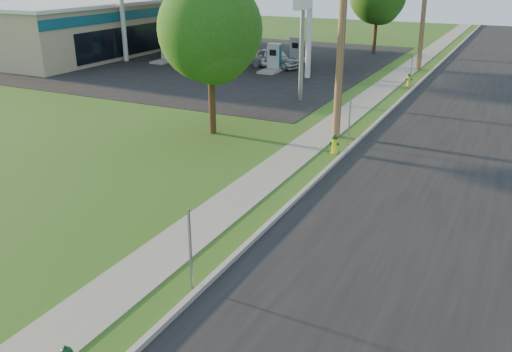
{
  "coord_description": "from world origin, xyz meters",
  "views": [
    {
      "loc": [
        6.31,
        -4.69,
        6.92
      ],
      "look_at": [
        0.0,
        8.0,
        1.4
      ],
      "focal_mm": 38.0,
      "sensor_mm": 36.0,
      "label": 1
    }
  ],
  "objects_px": {
    "fuel_pump_ne": "(274,61)",
    "fuel_pump_nw": "(168,52)",
    "car_silver": "(274,58)",
    "hydrant_mid": "(334,144)",
    "fuel_pump_se": "(296,53)",
    "car_red": "(191,48)",
    "utility_pole_mid": "(342,18)",
    "hydrant_far": "(409,80)",
    "fuel_pump_sw": "(196,46)",
    "tree_verge": "(211,34)"
  },
  "relations": [
    {
      "from": "fuel_pump_ne",
      "to": "fuel_pump_nw",
      "type": "bearing_deg",
      "value": 180.0
    },
    {
      "from": "car_silver",
      "to": "hydrant_mid",
      "type": "bearing_deg",
      "value": -134.51
    },
    {
      "from": "fuel_pump_se",
      "to": "car_red",
      "type": "xyz_separation_m",
      "value": [
        -8.78,
        -1.1,
        -0.06
      ]
    },
    {
      "from": "fuel_pump_nw",
      "to": "fuel_pump_ne",
      "type": "distance_m",
      "value": 9.0
    },
    {
      "from": "utility_pole_mid",
      "to": "car_red",
      "type": "bearing_deg",
      "value": 138.04
    },
    {
      "from": "fuel_pump_nw",
      "to": "hydrant_far",
      "type": "relative_size",
      "value": 4.21
    },
    {
      "from": "fuel_pump_nw",
      "to": "car_silver",
      "type": "xyz_separation_m",
      "value": [
        8.48,
        1.12,
        -0.04
      ]
    },
    {
      "from": "utility_pole_mid",
      "to": "fuel_pump_sw",
      "type": "bearing_deg",
      "value": 136.48
    },
    {
      "from": "utility_pole_mid",
      "to": "fuel_pump_se",
      "type": "distance_m",
      "value": 19.65
    },
    {
      "from": "car_silver",
      "to": "fuel_pump_ne",
      "type": "bearing_deg",
      "value": -141.47
    },
    {
      "from": "fuel_pump_se",
      "to": "car_silver",
      "type": "height_order",
      "value": "fuel_pump_se"
    },
    {
      "from": "hydrant_mid",
      "to": "car_red",
      "type": "relative_size",
      "value": 0.16
    },
    {
      "from": "fuel_pump_se",
      "to": "fuel_pump_ne",
      "type": "bearing_deg",
      "value": -90.0
    },
    {
      "from": "fuel_pump_nw",
      "to": "fuel_pump_sw",
      "type": "xyz_separation_m",
      "value": [
        0.0,
        4.0,
        0.0
      ]
    },
    {
      "from": "car_red",
      "to": "fuel_pump_sw",
      "type": "bearing_deg",
      "value": 24.24
    },
    {
      "from": "utility_pole_mid",
      "to": "fuel_pump_ne",
      "type": "distance_m",
      "value": 16.31
    },
    {
      "from": "utility_pole_mid",
      "to": "fuel_pump_nw",
      "type": "bearing_deg",
      "value": 144.01
    },
    {
      "from": "fuel_pump_sw",
      "to": "fuel_pump_se",
      "type": "relative_size",
      "value": 1.0
    },
    {
      "from": "hydrant_far",
      "to": "tree_verge",
      "type": "bearing_deg",
      "value": -111.42
    },
    {
      "from": "tree_verge",
      "to": "car_silver",
      "type": "xyz_separation_m",
      "value": [
        -4.47,
        16.11,
        -3.58
      ]
    },
    {
      "from": "hydrant_far",
      "to": "car_silver",
      "type": "relative_size",
      "value": 0.19
    },
    {
      "from": "fuel_pump_nw",
      "to": "tree_verge",
      "type": "bearing_deg",
      "value": -49.17
    },
    {
      "from": "fuel_pump_sw",
      "to": "car_silver",
      "type": "bearing_deg",
      "value": -18.75
    },
    {
      "from": "fuel_pump_ne",
      "to": "car_silver",
      "type": "relative_size",
      "value": 0.8
    },
    {
      "from": "car_silver",
      "to": "car_red",
      "type": "bearing_deg",
      "value": 91.62
    },
    {
      "from": "tree_verge",
      "to": "car_red",
      "type": "xyz_separation_m",
      "value": [
        -12.73,
        17.88,
        -3.61
      ]
    },
    {
      "from": "car_red",
      "to": "tree_verge",
      "type": "bearing_deg",
      "value": -131.56
    },
    {
      "from": "fuel_pump_sw",
      "to": "fuel_pump_se",
      "type": "distance_m",
      "value": 9.0
    },
    {
      "from": "car_silver",
      "to": "hydrant_far",
      "type": "bearing_deg",
      "value": -87.36
    },
    {
      "from": "hydrant_mid",
      "to": "fuel_pump_sw",
      "type": "bearing_deg",
      "value": 134.08
    },
    {
      "from": "fuel_pump_sw",
      "to": "hydrant_far",
      "type": "height_order",
      "value": "fuel_pump_sw"
    },
    {
      "from": "fuel_pump_nw",
      "to": "fuel_pump_ne",
      "type": "xyz_separation_m",
      "value": [
        9.0,
        0.0,
        0.0
      ]
    },
    {
      "from": "utility_pole_mid",
      "to": "car_silver",
      "type": "height_order",
      "value": "utility_pole_mid"
    },
    {
      "from": "fuel_pump_ne",
      "to": "fuel_pump_sw",
      "type": "relative_size",
      "value": 1.0
    },
    {
      "from": "fuel_pump_sw",
      "to": "tree_verge",
      "type": "relative_size",
      "value": 0.48
    },
    {
      "from": "car_red",
      "to": "car_silver",
      "type": "height_order",
      "value": "car_silver"
    },
    {
      "from": "hydrant_far",
      "to": "car_silver",
      "type": "xyz_separation_m",
      "value": [
        -10.01,
        1.97,
        0.31
      ]
    },
    {
      "from": "tree_verge",
      "to": "fuel_pump_sw",
      "type": "bearing_deg",
      "value": 124.29
    },
    {
      "from": "fuel_pump_sw",
      "to": "tree_verge",
      "type": "distance_m",
      "value": 23.25
    },
    {
      "from": "fuel_pump_sw",
      "to": "car_red",
      "type": "bearing_deg",
      "value": -78.76
    },
    {
      "from": "car_red",
      "to": "fuel_pump_nw",
      "type": "bearing_deg",
      "value": -171.32
    },
    {
      "from": "fuel_pump_ne",
      "to": "fuel_pump_se",
      "type": "distance_m",
      "value": 4.0
    },
    {
      "from": "fuel_pump_nw",
      "to": "fuel_pump_sw",
      "type": "distance_m",
      "value": 4.0
    },
    {
      "from": "fuel_pump_ne",
      "to": "fuel_pump_se",
      "type": "relative_size",
      "value": 1.0
    },
    {
      "from": "fuel_pump_ne",
      "to": "fuel_pump_sw",
      "type": "bearing_deg",
      "value": 156.04
    },
    {
      "from": "fuel_pump_ne",
      "to": "utility_pole_mid",
      "type": "bearing_deg",
      "value": -55.6
    },
    {
      "from": "car_red",
      "to": "car_silver",
      "type": "xyz_separation_m",
      "value": [
        8.26,
        -1.78,
        0.02
      ]
    },
    {
      "from": "tree_verge",
      "to": "hydrant_mid",
      "type": "height_order",
      "value": "tree_verge"
    },
    {
      "from": "utility_pole_mid",
      "to": "car_silver",
      "type": "distance_m",
      "value": 17.5
    },
    {
      "from": "fuel_pump_nw",
      "to": "hydrant_mid",
      "type": "relative_size",
      "value": 4.25
    }
  ]
}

